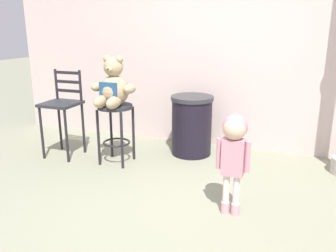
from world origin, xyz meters
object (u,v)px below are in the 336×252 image
object	(u,v)px
bar_stool_with_teddy	(116,121)
child_walking	(234,143)
teddy_bear	(113,87)
trash_bin	(192,125)
bar_chair_empty	(63,107)

from	to	relation	value
bar_stool_with_teddy	child_walking	distance (m)	1.68
teddy_bear	trash_bin	bearing A→B (deg)	39.02
bar_stool_with_teddy	child_walking	world-z (taller)	child_walking
bar_stool_with_teddy	teddy_bear	size ratio (longest dim) A/B	1.25
child_walking	bar_chair_empty	bearing A→B (deg)	-126.31
bar_chair_empty	trash_bin	bearing A→B (deg)	21.48
trash_bin	bar_chair_empty	size ratio (longest dim) A/B	0.71
bar_stool_with_teddy	bar_chair_empty	xyz separation A→B (m)	(-0.73, 0.00, 0.11)
teddy_bear	child_walking	distance (m)	1.69
bar_stool_with_teddy	trash_bin	size ratio (longest dim) A/B	0.94
bar_stool_with_teddy	trash_bin	bearing A→B (deg)	37.75
bar_stool_with_teddy	trash_bin	world-z (taller)	trash_bin
bar_stool_with_teddy	teddy_bear	distance (m)	0.41
teddy_bear	bar_chair_empty	xyz separation A→B (m)	(-0.73, 0.03, -0.30)
bar_chair_empty	child_walking	bearing A→B (deg)	-18.22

